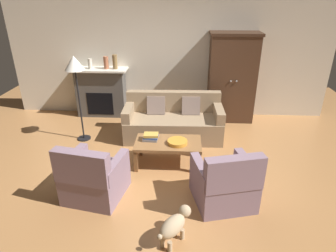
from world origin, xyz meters
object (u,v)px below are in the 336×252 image
object	(u,v)px
mantel_vase_bronze	(115,62)
armchair_near_left	(94,178)
mantel_vase_cream	(90,64)
fireplace	(101,92)
couch	(173,122)
armchair_near_right	(225,184)
book_stack	(151,137)
dog	(174,225)
floor_lamp	(75,68)
coffee_table	(168,145)
armoire	(232,78)
fruit_bowl	(177,142)
mantel_vase_terracotta	(106,63)

from	to	relation	value
mantel_vase_bronze	armchair_near_left	xyz separation A→B (m)	(0.29, -3.01, -0.96)
mantel_vase_bronze	mantel_vase_cream	bearing A→B (deg)	180.00
fireplace	couch	bearing A→B (deg)	-31.10
fireplace	armchair_near_right	world-z (taller)	fireplace
book_stack	dog	xyz separation A→B (m)	(0.46, -1.76, -0.23)
couch	fireplace	bearing A→B (deg)	148.90
book_stack	floor_lamp	size ratio (longest dim) A/B	0.16
coffee_table	mantel_vase_cream	bearing A→B (deg)	131.66
dog	floor_lamp	bearing A→B (deg)	126.78
armchair_near_left	dog	world-z (taller)	armchair_near_left
fireplace	coffee_table	bearing A→B (deg)	-51.48
armchair_near_right	mantel_vase_cream	bearing A→B (deg)	131.27
armoire	dog	xyz separation A→B (m)	(-1.12, -3.72, -0.72)
fruit_bowl	mantel_vase_bronze	bearing A→B (deg)	124.23
mantel_vase_terracotta	fruit_bowl	bearing A→B (deg)	-52.24
coffee_table	fruit_bowl	distance (m)	0.18
fireplace	floor_lamp	world-z (taller)	floor_lamp
fruit_bowl	fireplace	bearing A→B (deg)	130.43
coffee_table	mantel_vase_bronze	distance (m)	2.61
mantel_vase_cream	coffee_table	bearing A→B (deg)	-48.34
armoire	book_stack	size ratio (longest dim) A/B	7.41
book_stack	mantel_vase_cream	bearing A→B (deg)	127.54
couch	fruit_bowl	world-z (taller)	couch
book_stack	floor_lamp	bearing A→B (deg)	151.62
armoire	fruit_bowl	size ratio (longest dim) A/B	5.87
mantel_vase_bronze	floor_lamp	bearing A→B (deg)	-109.68
coffee_table	book_stack	size ratio (longest dim) A/B	4.22
mantel_vase_bronze	floor_lamp	xyz separation A→B (m)	(-0.44, -1.24, 0.16)
armoire	armchair_near_left	distance (m)	3.79
mantel_vase_bronze	floor_lamp	size ratio (longest dim) A/B	0.19
mantel_vase_cream	dog	distance (m)	4.40
armoire	couch	distance (m)	1.69
mantel_vase_terracotta	armchair_near_right	xyz separation A→B (m)	(2.31, -3.05, -0.94)
mantel_vase_cream	mantel_vase_terracotta	bearing A→B (deg)	0.00
couch	armchair_near_left	distance (m)	2.25
book_stack	dog	distance (m)	1.84
armoire	armchair_near_left	size ratio (longest dim) A/B	2.14
dog	book_stack	bearing A→B (deg)	104.64
couch	coffee_table	world-z (taller)	couch
mantel_vase_bronze	dog	distance (m)	4.18
fruit_bowl	mantel_vase_bronze	xyz separation A→B (m)	(-1.44, 2.12, 0.83)
fireplace	mantel_vase_bronze	distance (m)	0.80
coffee_table	mantel_vase_terracotta	bearing A→B (deg)	125.62
armoire	armchair_near_right	bearing A→B (deg)	-98.67
armoire	mantel_vase_cream	world-z (taller)	armoire
book_stack	mantel_vase_terracotta	size ratio (longest dim) A/B	0.97
couch	mantel_vase_bronze	world-z (taller)	mantel_vase_bronze
couch	book_stack	bearing A→B (deg)	-108.70
mantel_vase_cream	armoire	bearing A→B (deg)	-1.10
mantel_vase_terracotta	mantel_vase_cream	bearing A→B (deg)	180.00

